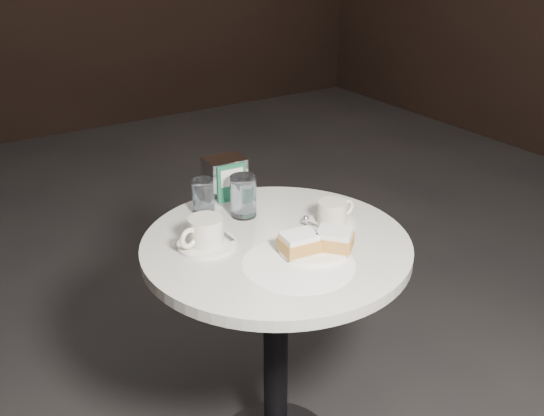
{
  "coord_description": "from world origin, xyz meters",
  "views": [
    {
      "loc": [
        -0.75,
        -1.15,
        1.49
      ],
      "look_at": [
        0.0,
        0.02,
        0.83
      ],
      "focal_mm": 40.0,
      "sensor_mm": 36.0,
      "label": 1
    }
  ],
  "objects_px": {
    "water_glass_right": "(243,197)",
    "coffee_cup_right": "(332,215)",
    "cafe_table": "(276,304)",
    "beignet_plate": "(316,244)",
    "water_glass_left": "(203,197)",
    "coffee_cup_left": "(206,234)",
    "napkin_dispenser": "(225,179)"
  },
  "relations": [
    {
      "from": "water_glass_right",
      "to": "coffee_cup_right",
      "type": "bearing_deg",
      "value": -46.86
    },
    {
      "from": "cafe_table",
      "to": "beignet_plate",
      "type": "relative_size",
      "value": 3.13
    },
    {
      "from": "water_glass_left",
      "to": "cafe_table",
      "type": "bearing_deg",
      "value": -72.24
    },
    {
      "from": "cafe_table",
      "to": "water_glass_right",
      "type": "height_order",
      "value": "water_glass_right"
    },
    {
      "from": "beignet_plate",
      "to": "water_glass_left",
      "type": "height_order",
      "value": "water_glass_left"
    },
    {
      "from": "beignet_plate",
      "to": "coffee_cup_left",
      "type": "xyz_separation_m",
      "value": [
        -0.22,
        0.17,
        0.01
      ]
    },
    {
      "from": "cafe_table",
      "to": "coffee_cup_left",
      "type": "xyz_separation_m",
      "value": [
        -0.17,
        0.07,
        0.23
      ]
    },
    {
      "from": "beignet_plate",
      "to": "cafe_table",
      "type": "bearing_deg",
      "value": 115.72
    },
    {
      "from": "beignet_plate",
      "to": "coffee_cup_right",
      "type": "height_order",
      "value": "coffee_cup_right"
    },
    {
      "from": "cafe_table",
      "to": "napkin_dispenser",
      "type": "xyz_separation_m",
      "value": [
        0.01,
        0.3,
        0.26
      ]
    },
    {
      "from": "beignet_plate",
      "to": "coffee_cup_right",
      "type": "xyz_separation_m",
      "value": [
        0.13,
        0.09,
        0.01
      ]
    },
    {
      "from": "water_glass_left",
      "to": "water_glass_right",
      "type": "bearing_deg",
      "value": -42.63
    },
    {
      "from": "beignet_plate",
      "to": "napkin_dispenser",
      "type": "bearing_deg",
      "value": 95.07
    },
    {
      "from": "cafe_table",
      "to": "water_glass_right",
      "type": "bearing_deg",
      "value": 88.55
    },
    {
      "from": "coffee_cup_right",
      "to": "water_glass_right",
      "type": "relative_size",
      "value": 1.23
    },
    {
      "from": "beignet_plate",
      "to": "coffee_cup_right",
      "type": "distance_m",
      "value": 0.16
    },
    {
      "from": "beignet_plate",
      "to": "coffee_cup_left",
      "type": "height_order",
      "value": "coffee_cup_left"
    },
    {
      "from": "coffee_cup_left",
      "to": "napkin_dispenser",
      "type": "height_order",
      "value": "napkin_dispenser"
    },
    {
      "from": "water_glass_right",
      "to": "cafe_table",
      "type": "bearing_deg",
      "value": -91.45
    },
    {
      "from": "beignet_plate",
      "to": "napkin_dispenser",
      "type": "distance_m",
      "value": 0.4
    },
    {
      "from": "cafe_table",
      "to": "napkin_dispenser",
      "type": "height_order",
      "value": "napkin_dispenser"
    },
    {
      "from": "napkin_dispenser",
      "to": "water_glass_right",
      "type": "bearing_deg",
      "value": -90.75
    },
    {
      "from": "water_glass_left",
      "to": "water_glass_right",
      "type": "height_order",
      "value": "water_glass_right"
    },
    {
      "from": "coffee_cup_left",
      "to": "napkin_dispenser",
      "type": "bearing_deg",
      "value": 35.86
    },
    {
      "from": "cafe_table",
      "to": "napkin_dispenser",
      "type": "relative_size",
      "value": 5.77
    },
    {
      "from": "coffee_cup_left",
      "to": "coffee_cup_right",
      "type": "relative_size",
      "value": 1.29
    },
    {
      "from": "coffee_cup_left",
      "to": "coffee_cup_right",
      "type": "distance_m",
      "value": 0.35
    },
    {
      "from": "coffee_cup_left",
      "to": "water_glass_right",
      "type": "bearing_deg",
      "value": 15.71
    },
    {
      "from": "coffee_cup_right",
      "to": "water_glass_right",
      "type": "bearing_deg",
      "value": 132.65
    },
    {
      "from": "coffee_cup_right",
      "to": "napkin_dispenser",
      "type": "xyz_separation_m",
      "value": [
        -0.16,
        0.3,
        0.03
      ]
    },
    {
      "from": "napkin_dispenser",
      "to": "coffee_cup_right",
      "type": "bearing_deg",
      "value": -58.28
    },
    {
      "from": "water_glass_left",
      "to": "napkin_dispenser",
      "type": "distance_m",
      "value": 0.11
    }
  ]
}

